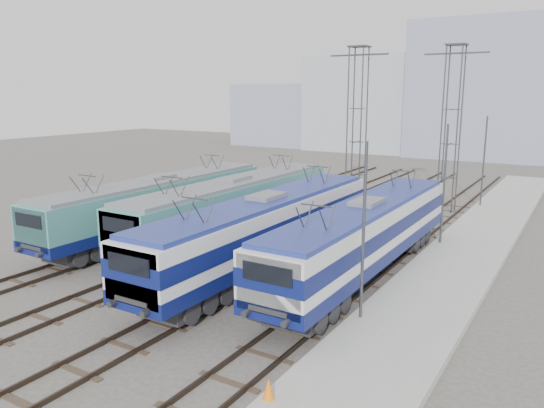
% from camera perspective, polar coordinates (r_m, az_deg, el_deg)
% --- Properties ---
extents(ground, '(160.00, 160.00, 0.00)m').
position_cam_1_polar(ground, '(23.86, -12.30, -9.74)').
color(ground, '#514C47').
extents(platform, '(4.00, 70.00, 0.30)m').
position_cam_1_polar(platform, '(25.92, 17.83, -7.92)').
color(platform, '#9E9E99').
rests_on(platform, ground).
extents(locomotive_far_left, '(2.78, 17.58, 3.31)m').
position_cam_1_polar(locomotive_far_left, '(32.84, -12.24, 0.23)').
color(locomotive_far_left, '#0D1655').
rests_on(locomotive_far_left, ground).
extents(locomotive_center_left, '(2.84, 17.95, 3.38)m').
position_cam_1_polar(locomotive_center_left, '(31.18, -4.24, -0.07)').
color(locomotive_center_left, '#0D1655').
rests_on(locomotive_center_left, ground).
extents(locomotive_center_right, '(2.85, 18.05, 3.39)m').
position_cam_1_polar(locomotive_center_right, '(25.79, -0.77, -2.43)').
color(locomotive_center_right, '#0D1655').
rests_on(locomotive_center_right, ground).
extents(locomotive_far_right, '(2.79, 17.64, 3.32)m').
position_cam_1_polar(locomotive_far_right, '(25.25, 9.90, -3.04)').
color(locomotive_far_right, '#0D1655').
rests_on(locomotive_far_right, ground).
extents(catenary_tower_west, '(4.50, 1.20, 12.00)m').
position_cam_1_polar(catenary_tower_west, '(41.00, 9.12, 8.90)').
color(catenary_tower_west, '#3F4247').
rests_on(catenary_tower_west, ground).
extents(catenary_tower_east, '(4.50, 1.20, 12.00)m').
position_cam_1_polar(catenary_tower_east, '(40.95, 18.74, 8.42)').
color(catenary_tower_east, '#3F4247').
rests_on(catenary_tower_east, ground).
extents(mast_front, '(0.12, 0.12, 7.00)m').
position_cam_1_polar(mast_front, '(19.87, 9.80, -3.41)').
color(mast_front, '#3F4247').
rests_on(mast_front, ground).
extents(mast_mid, '(0.12, 0.12, 7.00)m').
position_cam_1_polar(mast_mid, '(31.12, 18.00, 1.72)').
color(mast_mid, '#3F4247').
rests_on(mast_mid, ground).
extents(mast_rear, '(0.12, 0.12, 7.00)m').
position_cam_1_polar(mast_rear, '(42.78, 21.81, 4.09)').
color(mast_rear, '#3F4247').
rests_on(mast_rear, ground).
extents(safety_cone, '(0.34, 0.34, 0.61)m').
position_cam_1_polar(safety_cone, '(15.62, -0.38, -19.26)').
color(safety_cone, orange).
rests_on(safety_cone, platform).
extents(building_west, '(18.00, 12.00, 14.00)m').
position_cam_1_polar(building_west, '(83.32, 10.73, 10.54)').
color(building_west, '#A3AAB6').
rests_on(building_west, ground).
extents(building_center, '(22.00, 14.00, 18.00)m').
position_cam_1_polar(building_center, '(78.74, 23.36, 11.18)').
color(building_center, '#8991AB').
rests_on(building_center, ground).
extents(building_far_west, '(14.00, 10.00, 10.00)m').
position_cam_1_polar(building_far_west, '(90.30, 1.02, 9.57)').
color(building_far_west, '#8991AB').
rests_on(building_far_west, ground).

